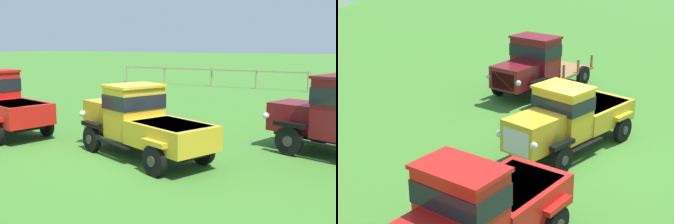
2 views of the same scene
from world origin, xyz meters
TOP-DOWN VIEW (x-y plane):
  - ground_plane at (0.00, 0.00)m, footprint 240.00×240.00m
  - vintage_truck_foreground_near at (-5.90, 0.60)m, footprint 4.98×2.88m
  - vintage_truck_second_in_line at (0.19, 0.41)m, footprint 5.04×3.15m
  - vintage_truck_midrow_center at (5.07, 3.19)m, footprint 5.37×3.25m

SIDE VIEW (x-z plane):
  - ground_plane at x=0.00m, z-range 0.00..0.00m
  - vintage_truck_second_in_line at x=0.19m, z-range 0.00..2.05m
  - vintage_truck_foreground_near at x=-5.90m, z-range -0.03..2.22m
  - vintage_truck_midrow_center at x=5.07m, z-range 0.04..2.36m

